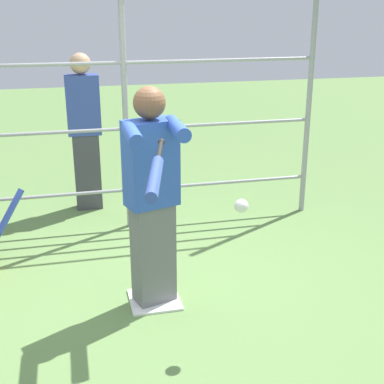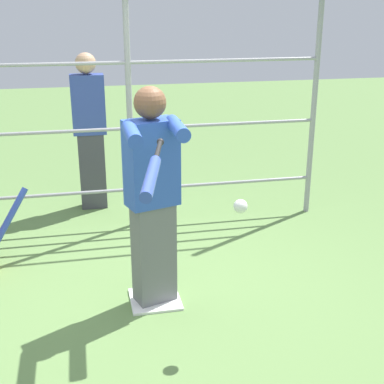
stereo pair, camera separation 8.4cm
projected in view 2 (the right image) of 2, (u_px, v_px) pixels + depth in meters
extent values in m
plane|color=#608447|center=(155.00, 300.00, 4.36)|extent=(24.00, 24.00, 0.00)
cube|color=white|center=(155.00, 299.00, 4.36)|extent=(0.40, 0.40, 0.02)
cylinder|color=#939399|center=(315.00, 90.00, 5.76)|extent=(0.06, 0.06, 2.81)
cylinder|color=#939399|center=(129.00, 96.00, 5.36)|extent=(0.06, 0.06, 2.81)
cylinder|color=#939399|center=(133.00, 189.00, 5.70)|extent=(4.01, 0.04, 0.04)
cylinder|color=#939399|center=(130.00, 129.00, 5.47)|extent=(4.01, 0.04, 0.04)
cylinder|color=#939399|center=(128.00, 62.00, 5.25)|extent=(4.01, 0.04, 0.04)
cube|color=slate|center=(154.00, 254.00, 4.22)|extent=(0.35, 0.28, 0.84)
cube|color=#2D51B7|center=(152.00, 163.00, 3.97)|extent=(0.43, 0.32, 0.66)
sphere|color=brown|center=(150.00, 103.00, 3.82)|extent=(0.24, 0.24, 0.24)
cylinder|color=#2D51B7|center=(177.00, 128.00, 3.73)|extent=(0.10, 0.46, 0.10)
cylinder|color=#2D51B7|center=(132.00, 134.00, 3.57)|extent=(0.10, 0.46, 0.10)
sphere|color=black|center=(160.00, 142.00, 3.45)|extent=(0.05, 0.05, 0.05)
cylinder|color=black|center=(158.00, 151.00, 3.28)|extent=(0.11, 0.36, 0.05)
cylinder|color=#334CB2|center=(151.00, 178.00, 2.86)|extent=(0.19, 0.55, 0.10)
sphere|color=white|center=(240.00, 206.00, 3.58)|extent=(0.10, 0.10, 0.10)
cylinder|color=#334CB2|center=(5.00, 226.00, 4.91)|extent=(0.47, 0.33, 0.66)
cube|color=#3F3F47|center=(93.00, 171.00, 6.21)|extent=(0.30, 0.18, 0.89)
cube|color=#334799|center=(88.00, 105.00, 5.95)|extent=(0.37, 0.20, 0.66)
sphere|color=tan|center=(85.00, 63.00, 5.80)|extent=(0.23, 0.23, 0.23)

